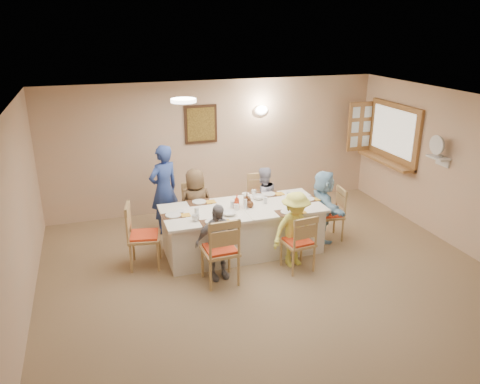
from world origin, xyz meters
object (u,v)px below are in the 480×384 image
object	(u,v)px
chair_back_left	(195,211)
chair_left_end	(144,235)
chair_front_left	(220,249)
chair_right_end	(329,214)
dining_table	(243,229)
chair_back_right	(260,202)
desk_fan	(438,149)
diner_back_right	(263,199)
caregiver	(164,189)
chair_front_right	(298,241)
diner_right_end	(323,206)
diner_back_left	(196,205)
serving_hatch	(394,134)
condiment_ketchup	(237,202)
diner_front_left	(218,242)
diner_front_right	(295,230)

from	to	relation	value
chair_back_left	chair_left_end	size ratio (longest dim) A/B	0.91
chair_front_left	chair_right_end	xyz separation A→B (m)	(2.15, 0.80, -0.06)
dining_table	chair_back_right	bearing A→B (deg)	53.13
desk_fan	diner_back_right	world-z (taller)	desk_fan
dining_table	chair_front_left	world-z (taller)	chair_front_left
caregiver	chair_right_end	bearing A→B (deg)	129.14
dining_table	chair_back_right	xyz separation A→B (m)	(0.60, 0.80, 0.10)
chair_front_right	diner_right_end	xyz separation A→B (m)	(0.82, 0.80, 0.16)
chair_right_end	diner_back_left	bearing A→B (deg)	-101.14
chair_left_end	chair_right_end	xyz separation A→B (m)	(3.10, 0.00, -0.05)
serving_hatch	condiment_ketchup	bearing A→B (deg)	-164.83
diner_front_left	dining_table	bearing A→B (deg)	42.94
diner_front_left	caregiver	size ratio (longest dim) A/B	0.72
desk_fan	diner_back_left	world-z (taller)	desk_fan
chair_back_left	chair_right_end	size ratio (longest dim) A/B	1.02
chair_back_left	chair_left_end	bearing A→B (deg)	-131.84
desk_fan	chair_right_end	xyz separation A→B (m)	(-1.68, 0.42, -1.10)
dining_table	diner_back_right	bearing A→B (deg)	48.58
chair_front_left	chair_right_end	size ratio (longest dim) A/B	1.14
chair_front_left	chair_back_right	bearing A→B (deg)	-129.02
diner_front_left	chair_right_end	bearing A→B (deg)	11.92
diner_back_right	condiment_ketchup	world-z (taller)	diner_back_right
dining_table	diner_front_left	xyz separation A→B (m)	(-0.60, -0.68, 0.19)
chair_back_left	caregiver	bearing A→B (deg)	150.18
chair_back_right	chair_left_end	bearing A→B (deg)	-149.72
serving_hatch	chair_right_end	size ratio (longest dim) A/B	1.66
dining_table	diner_back_right	distance (m)	0.93
chair_back_right	diner_right_end	size ratio (longest dim) A/B	0.79
chair_left_end	chair_right_end	size ratio (longest dim) A/B	1.12
diner_front_right	diner_right_end	xyz separation A→B (m)	(0.82, 0.68, 0.02)
chair_back_right	diner_front_left	world-z (taller)	diner_front_left
dining_table	chair_right_end	world-z (taller)	chair_right_end
serving_hatch	chair_left_end	world-z (taller)	serving_hatch
chair_front_left	chair_back_left	bearing A→B (deg)	-92.15
diner_front_left	chair_left_end	bearing A→B (deg)	138.77
dining_table	diner_right_end	distance (m)	1.44
chair_back_left	dining_table	bearing A→B (deg)	-45.07
serving_hatch	diner_front_right	distance (m)	3.31
diner_right_end	caregiver	world-z (taller)	caregiver
chair_back_right	diner_back_left	xyz separation A→B (m)	(-1.20, -0.12, 0.14)
dining_table	chair_back_left	xyz separation A→B (m)	(-0.60, 0.80, 0.08)
chair_front_right	caregiver	xyz separation A→B (m)	(-1.65, 1.95, 0.33)
chair_back_right	chair_left_end	world-z (taller)	chair_left_end
chair_back_right	condiment_ketchup	bearing A→B (deg)	-121.05
diner_front_right	diner_right_end	bearing A→B (deg)	28.59
serving_hatch	diner_right_end	size ratio (longest dim) A/B	1.22
chair_right_end	diner_right_end	xyz separation A→B (m)	(-0.13, 0.00, 0.16)
diner_right_end	diner_back_right	bearing A→B (deg)	57.82
chair_back_right	chair_front_right	xyz separation A→B (m)	(-0.00, -1.60, -0.03)
dining_table	chair_left_end	size ratio (longest dim) A/B	2.51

